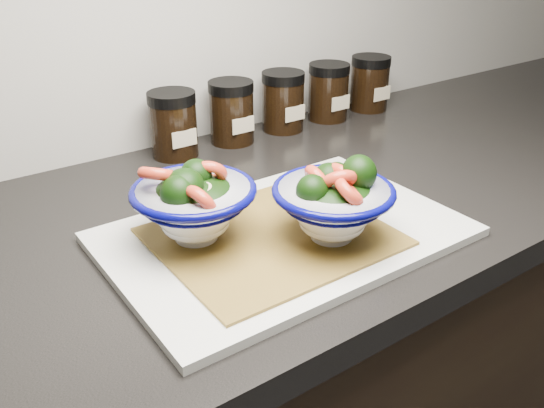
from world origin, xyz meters
TOP-DOWN VIEW (x-y plane):
  - cabinet at (0.00, 1.45)m, footprint 3.43×0.58m
  - countertop at (0.00, 1.45)m, footprint 3.50×0.60m
  - cutting_board at (-0.15, 1.35)m, footprint 0.45×0.30m
  - bamboo_mat at (-0.17, 1.34)m, footprint 0.28×0.24m
  - bowl_left at (-0.25, 1.39)m, footprint 0.15×0.15m
  - bowl_right at (-0.11, 1.30)m, footprint 0.15×0.15m
  - spice_jar_a at (-0.13, 1.69)m, footprint 0.08×0.08m
  - spice_jar_b at (-0.02, 1.69)m, footprint 0.08×0.08m
  - spice_jar_c at (0.10, 1.69)m, footprint 0.08×0.08m
  - spice_jar_d at (0.21, 1.69)m, footprint 0.08×0.08m
  - spice_jar_e at (0.33, 1.69)m, footprint 0.08×0.08m

SIDE VIEW (x-z plane):
  - cabinet at x=0.00m, z-range 0.00..0.86m
  - countertop at x=0.00m, z-range 0.86..0.90m
  - cutting_board at x=-0.15m, z-range 0.90..0.91m
  - bamboo_mat at x=-0.17m, z-range 0.91..0.92m
  - spice_jar_a at x=-0.13m, z-range 0.90..1.01m
  - spice_jar_b at x=-0.02m, z-range 0.90..1.01m
  - spice_jar_c at x=0.10m, z-range 0.90..1.01m
  - spice_jar_d at x=0.21m, z-range 0.90..1.01m
  - spice_jar_e at x=0.33m, z-range 0.90..1.01m
  - bowl_right at x=-0.11m, z-range 0.91..1.02m
  - bowl_left at x=-0.25m, z-range 0.91..1.02m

